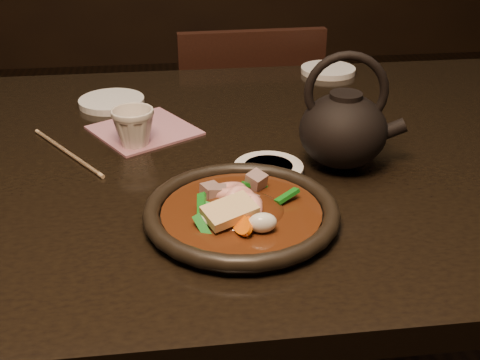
{
  "coord_description": "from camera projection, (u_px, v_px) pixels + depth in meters",
  "views": [
    {
      "loc": [
        0.04,
        -0.9,
        1.17
      ],
      "look_at": [
        0.13,
        -0.2,
        0.8
      ],
      "focal_mm": 45.0,
      "sensor_mm": 36.0,
      "label": 1
    }
  ],
  "objects": [
    {
      "name": "plate",
      "position": [
        241.0,
        213.0,
        0.79
      ],
      "size": [
        0.26,
        0.26,
        0.03
      ],
      "color": "black",
      "rests_on": "table"
    },
    {
      "name": "saucer_left",
      "position": [
        112.0,
        102.0,
        1.18
      ],
      "size": [
        0.13,
        0.13,
        0.01
      ],
      "primitive_type": "cylinder",
      "color": "white",
      "rests_on": "table"
    },
    {
      "name": "saucer_right",
      "position": [
        328.0,
        70.0,
        1.36
      ],
      "size": [
        0.12,
        0.12,
        0.01
      ],
      "primitive_type": "cylinder",
      "color": "white",
      "rests_on": "table"
    },
    {
      "name": "chopsticks",
      "position": [
        67.0,
        152.0,
        0.98
      ],
      "size": [
        0.13,
        0.2,
        0.01
      ],
      "rotation": [
        0.0,
        0.0,
        0.59
      ],
      "color": "tan",
      "rests_on": "table"
    },
    {
      "name": "tea_cup",
      "position": [
        133.0,
        127.0,
        1.0
      ],
      "size": [
        0.08,
        0.07,
        0.07
      ],
      "primitive_type": "imported",
      "rotation": [
        0.0,
        0.0,
        -0.08
      ],
      "color": "beige",
      "rests_on": "table"
    },
    {
      "name": "soy_dish",
      "position": [
        268.0,
        170.0,
        0.92
      ],
      "size": [
        0.11,
        0.11,
        0.01
      ],
      "primitive_type": "cylinder",
      "color": "white",
      "rests_on": "table"
    },
    {
      "name": "chair",
      "position": [
        245.0,
        150.0,
        1.72
      ],
      "size": [
        0.39,
        0.39,
        0.81
      ],
      "rotation": [
        0.0,
        0.0,
        3.16
      ],
      "color": "black",
      "rests_on": "floor"
    },
    {
      "name": "teapot",
      "position": [
        344.0,
        127.0,
        0.91
      ],
      "size": [
        0.16,
        0.13,
        0.18
      ],
      "rotation": [
        0.0,
        0.0,
        -0.17
      ],
      "color": "black",
      "rests_on": "table"
    },
    {
      "name": "stirfry",
      "position": [
        239.0,
        211.0,
        0.79
      ],
      "size": [
        0.15,
        0.16,
        0.06
      ],
      "color": "#3B1A0A",
      "rests_on": "plate"
    },
    {
      "name": "table",
      "position": [
        152.0,
        196.0,
        1.02
      ],
      "size": [
        1.6,
        0.9,
        0.75
      ],
      "color": "black",
      "rests_on": "floor"
    },
    {
      "name": "napkin",
      "position": [
        144.0,
        130.0,
        1.07
      ],
      "size": [
        0.22,
        0.22,
        0.0
      ],
      "primitive_type": "cube",
      "rotation": [
        0.0,
        0.0,
        0.53
      ],
      "color": "#A96876",
      "rests_on": "table"
    }
  ]
}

